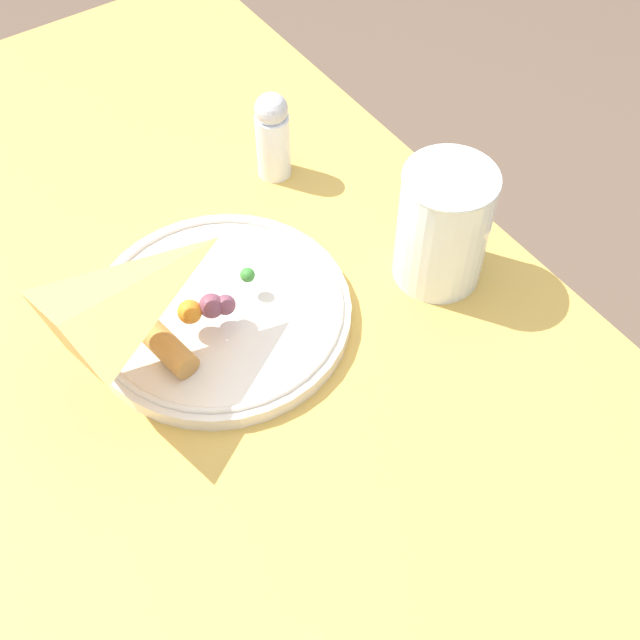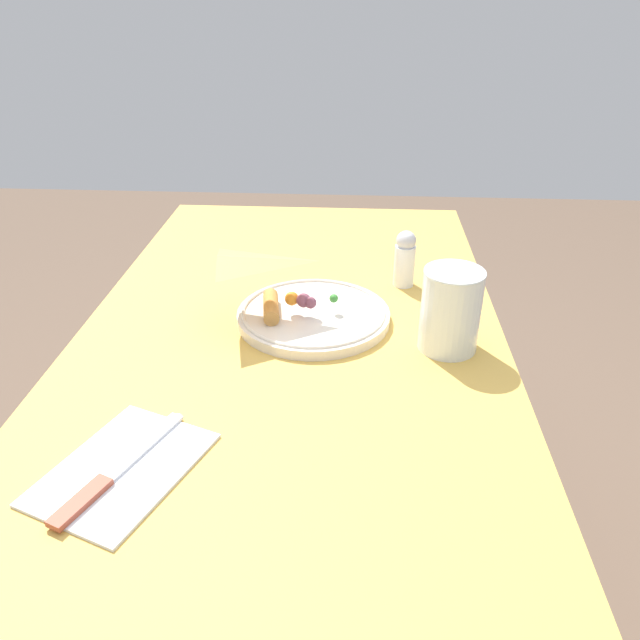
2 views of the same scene
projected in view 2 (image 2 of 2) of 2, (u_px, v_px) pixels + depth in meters
dining_table at (289, 405)px, 0.97m from camera, size 1.26×0.65×0.72m
plate_pizza at (313, 313)px, 0.98m from camera, size 0.24×0.24×0.05m
milk_glass at (451, 311)px, 0.89m from camera, size 0.09×0.09×0.12m
napkin_folded at (123, 468)px, 0.69m from camera, size 0.22×0.19×0.00m
butter_knife at (116, 471)px, 0.68m from camera, size 0.20×0.09×0.01m
salt_shaker at (405, 258)px, 1.08m from camera, size 0.04×0.04×0.10m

